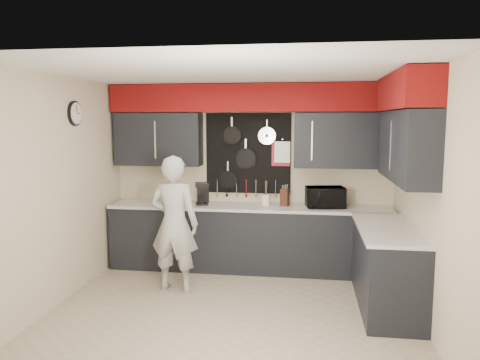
% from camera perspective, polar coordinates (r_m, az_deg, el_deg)
% --- Properties ---
extents(ground, '(4.00, 4.00, 0.00)m').
position_cam_1_polar(ground, '(5.41, -0.89, -15.55)').
color(ground, tan).
rests_on(ground, ground).
extents(back_wall_assembly, '(4.00, 0.36, 2.60)m').
position_cam_1_polar(back_wall_assembly, '(6.56, 1.38, 6.53)').
color(back_wall_assembly, beige).
rests_on(back_wall_assembly, ground).
extents(right_wall_assembly, '(0.36, 3.50, 2.60)m').
position_cam_1_polar(right_wall_assembly, '(5.29, 19.87, 5.18)').
color(right_wall_assembly, beige).
rests_on(right_wall_assembly, ground).
extents(left_wall_assembly, '(0.05, 3.50, 2.60)m').
position_cam_1_polar(left_wall_assembly, '(5.72, -21.04, -0.87)').
color(left_wall_assembly, beige).
rests_on(left_wall_assembly, ground).
extents(base_cabinets, '(3.95, 2.20, 0.92)m').
position_cam_1_polar(base_cabinets, '(6.27, 5.23, -7.89)').
color(base_cabinets, black).
rests_on(base_cabinets, ground).
extents(microwave, '(0.56, 0.42, 0.28)m').
position_cam_1_polar(microwave, '(6.45, 10.33, -2.08)').
color(microwave, black).
rests_on(microwave, base_cabinets).
extents(knife_block, '(0.13, 0.13, 0.24)m').
position_cam_1_polar(knife_block, '(6.50, 5.48, -2.11)').
color(knife_block, '#371811').
rests_on(knife_block, base_cabinets).
extents(utensil_crock, '(0.12, 0.12, 0.15)m').
position_cam_1_polar(utensil_crock, '(6.53, 3.13, -2.42)').
color(utensil_crock, white).
rests_on(utensil_crock, base_cabinets).
extents(coffee_maker, '(0.22, 0.25, 0.31)m').
position_cam_1_polar(coffee_maker, '(6.58, -4.64, -1.61)').
color(coffee_maker, black).
rests_on(coffee_maker, base_cabinets).
extents(person, '(0.65, 0.46, 1.68)m').
position_cam_1_polar(person, '(5.81, -8.03, -5.29)').
color(person, beige).
rests_on(person, ground).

